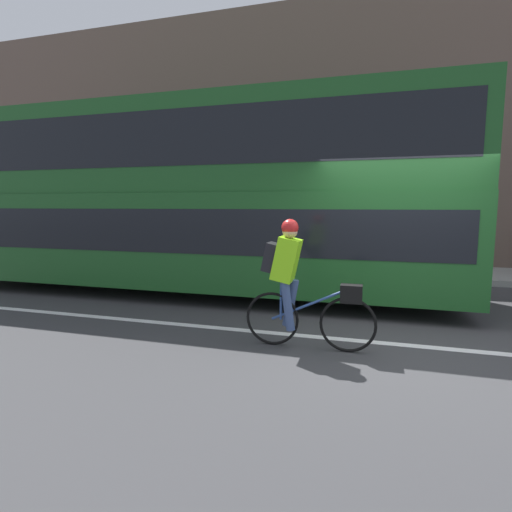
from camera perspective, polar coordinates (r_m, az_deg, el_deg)
name	(u,v)px	position (r m, az deg, el deg)	size (l,w,h in m)	color
ground_plane	(403,346)	(5.59, 20.25, -12.00)	(80.00, 80.00, 0.00)	#38383A
road_center_line	(403,345)	(5.63, 20.22, -11.81)	(50.00, 0.14, 0.01)	silver
sidewalk_curb	(388,271)	(11.05, 18.32, -2.11)	(60.00, 2.13, 0.14)	gray
building_facade	(392,133)	(12.29, 18.85, 16.30)	(60.00, 0.30, 7.62)	brown
bus	(185,193)	(8.31, -10.14, 8.81)	(10.65, 2.44, 3.70)	black
cyclist_on_bike	(296,279)	(5.03, 5.72, -3.33)	(1.65, 0.32, 1.63)	black
street_sign_post	(408,210)	(10.82, 20.91, 6.12)	(0.36, 0.09, 2.76)	#59595B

